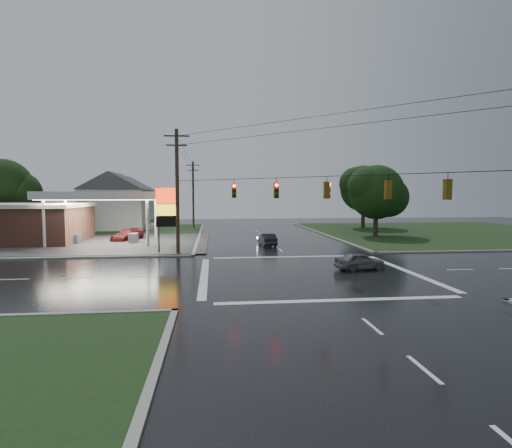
{
  "coord_description": "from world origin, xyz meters",
  "views": [
    {
      "loc": [
        -6.39,
        -26.22,
        5.36
      ],
      "look_at": [
        -3.03,
        4.86,
        3.0
      ],
      "focal_mm": 28.0,
      "sensor_mm": 36.0,
      "label": 1
    }
  ],
  "objects": [
    {
      "name": "house_near",
      "position": [
        -20.95,
        36.0,
        4.41
      ],
      "size": [
        11.05,
        8.48,
        8.6
      ],
      "color": "silver",
      "rests_on": "ground"
    },
    {
      "name": "gas_station",
      "position": [
        -25.68,
        19.7,
        2.55
      ],
      "size": [
        26.2,
        18.0,
        5.6
      ],
      "color": "#2D2D2D",
      "rests_on": "ground"
    },
    {
      "name": "utility_pole_nw",
      "position": [
        -9.5,
        9.5,
        5.72
      ],
      "size": [
        2.2,
        0.32,
        11.0
      ],
      "color": "#382619",
      "rests_on": "ground"
    },
    {
      "name": "tree_ne_near",
      "position": [
        14.14,
        21.99,
        5.56
      ],
      "size": [
        7.99,
        6.8,
        8.98
      ],
      "color": "black",
      "rests_on": "ground"
    },
    {
      "name": "car_pump",
      "position": [
        -16.21,
        20.67,
        0.67
      ],
      "size": [
        3.66,
        4.99,
        1.34
      ],
      "primitive_type": "imported",
      "rotation": [
        0.0,
        0.0,
        -0.44
      ],
      "color": "#4F1312",
      "rests_on": "ground"
    },
    {
      "name": "ground",
      "position": [
        0.0,
        0.0,
        0.0
      ],
      "size": [
        120.0,
        120.0,
        0.0
      ],
      "primitive_type": "plane",
      "color": "black",
      "rests_on": "ground"
    },
    {
      "name": "car_crossing",
      "position": [
        3.97,
        0.89,
        0.61
      ],
      "size": [
        3.78,
        2.09,
        1.22
      ],
      "primitive_type": "imported",
      "rotation": [
        0.0,
        0.0,
        1.76
      ],
      "color": "slate",
      "rests_on": "ground"
    },
    {
      "name": "tree_nw_behind",
      "position": [
        -33.84,
        29.99,
        6.18
      ],
      "size": [
        8.93,
        7.6,
        10.0
      ],
      "color": "black",
      "rests_on": "ground"
    },
    {
      "name": "house_far",
      "position": [
        -21.95,
        48.0,
        4.41
      ],
      "size": [
        11.05,
        8.48,
        8.6
      ],
      "color": "silver",
      "rests_on": "ground"
    },
    {
      "name": "utility_pole_n",
      "position": [
        -9.5,
        38.0,
        5.47
      ],
      "size": [
        2.2,
        0.32,
        10.5
      ],
      "color": "#382619",
      "rests_on": "ground"
    },
    {
      "name": "grass_ne",
      "position": [
        26.0,
        26.0,
        0.04
      ],
      "size": [
        36.0,
        36.0,
        0.08
      ],
      "primitive_type": "cube",
      "color": "black",
      "rests_on": "ground"
    },
    {
      "name": "car_north",
      "position": [
        -0.8,
        14.63,
        0.64
      ],
      "size": [
        1.63,
        3.97,
        1.28
      ],
      "primitive_type": "imported",
      "rotation": [
        0.0,
        0.0,
        3.21
      ],
      "color": "black",
      "rests_on": "ground"
    },
    {
      "name": "grass_nw",
      "position": [
        -26.0,
        26.0,
        0.04
      ],
      "size": [
        36.0,
        36.0,
        0.08
      ],
      "primitive_type": "cube",
      "color": "black",
      "rests_on": "ground"
    },
    {
      "name": "pylon_sign",
      "position": [
        -10.5,
        10.5,
        4.01
      ],
      "size": [
        2.0,
        0.35,
        6.0
      ],
      "color": "#59595E",
      "rests_on": "ground"
    },
    {
      "name": "traffic_signals",
      "position": [
        0.02,
        -0.02,
        6.48
      ],
      "size": [
        26.87,
        26.87,
        1.47
      ],
      "color": "black",
      "rests_on": "ground"
    },
    {
      "name": "tree_ne_far",
      "position": [
        17.15,
        33.99,
        6.18
      ],
      "size": [
        8.46,
        7.2,
        9.8
      ],
      "color": "black",
      "rests_on": "ground"
    }
  ]
}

